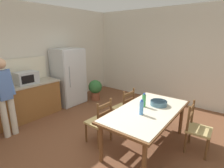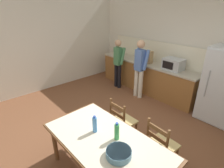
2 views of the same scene
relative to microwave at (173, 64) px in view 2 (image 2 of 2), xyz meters
name	(u,v)px [view 2 (image 2 of 2)]	position (x,y,z in m)	size (l,w,h in m)	color
ground_plane	(116,137)	(0.17, -2.21, -1.05)	(8.32, 8.32, 0.00)	brown
wall_back	(190,48)	(0.17, 0.45, 0.40)	(6.52, 0.12, 2.90)	silver
wall_left	(43,43)	(-3.09, -2.21, 0.40)	(0.12, 5.20, 2.90)	silver
kitchen_counter	(146,76)	(-0.87, 0.02, -0.60)	(3.28, 0.66, 0.90)	brown
counter_splashback	(154,51)	(-0.87, 0.33, 0.15)	(3.24, 0.03, 0.60)	#EFE8CB
microwave	(173,64)	(0.00, 0.00, 0.00)	(0.50, 0.39, 0.30)	#B2B7BC
paper_bag	(148,57)	(-0.82, -0.01, 0.03)	(0.24, 0.16, 0.36)	tan
dining_table	(106,144)	(0.74, -2.96, -0.38)	(1.92, 1.03, 0.75)	brown
bottle_near_centre	(95,124)	(0.51, -2.96, -0.18)	(0.07, 0.07, 0.27)	#4C8ED6
bottle_off_centre	(117,132)	(0.84, -2.83, -0.18)	(0.07, 0.07, 0.27)	green
serving_bowl	(119,153)	(1.08, -3.03, -0.25)	(0.32, 0.32, 0.09)	slate
chair_side_far_left	(122,121)	(0.30, -2.18, -0.61)	(0.43, 0.41, 0.91)	brown
chair_side_far_right	(161,145)	(1.15, -2.16, -0.61)	(0.45, 0.43, 0.91)	brown
person_at_sink	(118,61)	(-1.60, -0.50, -0.18)	(0.39, 0.27, 1.55)	black
person_at_counter	(140,66)	(-0.71, -0.52, -0.12)	(0.42, 0.29, 1.65)	silver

